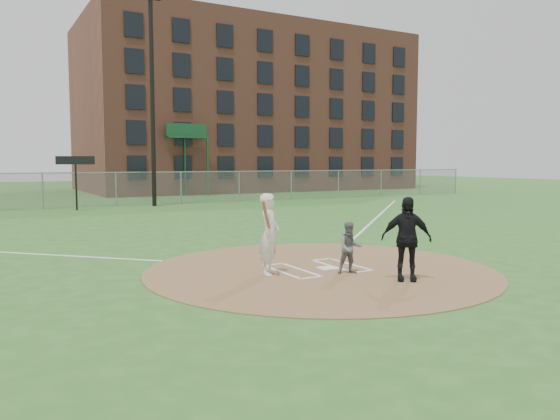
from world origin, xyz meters
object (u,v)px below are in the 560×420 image
umpire (406,239)px  batter_at_plate (270,234)px  home_plate (327,268)px  catcher (350,248)px

umpire → batter_at_plate: batter_at_plate is taller
home_plate → batter_at_plate: bearing=176.8°
home_plate → umpire: (0.76, -1.91, 0.90)m
umpire → batter_at_plate: (-2.30, 1.99, 0.02)m
home_plate → batter_at_plate: batter_at_plate is taller
batter_at_plate → home_plate: bearing=-3.2°
home_plate → umpire: umpire is taller
batter_at_plate → umpire: bearing=-40.9°
catcher → batter_at_plate: size_ratio=0.64×
home_plate → batter_at_plate: size_ratio=0.22×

